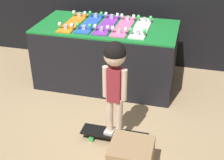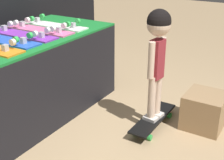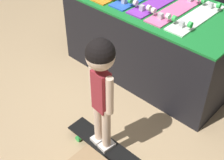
{
  "view_description": "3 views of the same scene",
  "coord_description": "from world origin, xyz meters",
  "px_view_note": "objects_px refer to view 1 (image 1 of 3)",
  "views": [
    {
      "loc": [
        0.99,
        -2.96,
        2.13
      ],
      "look_at": [
        0.26,
        -0.13,
        0.46
      ],
      "focal_mm": 50.0,
      "sensor_mm": 36.0,
      "label": 1
    },
    {
      "loc": [
        -1.96,
        -1.55,
        1.54
      ],
      "look_at": [
        0.17,
        -0.24,
        0.48
      ],
      "focal_mm": 50.0,
      "sensor_mm": 36.0,
      "label": 2
    },
    {
      "loc": [
        1.59,
        -1.71,
        2.13
      ],
      "look_at": [
        0.18,
        -0.21,
        0.44
      ],
      "focal_mm": 50.0,
      "sensor_mm": 36.0,
      "label": 3
    }
  ],
  "objects_px": {
    "child": "(115,73)",
    "skateboard_blue_on_rack": "(90,23)",
    "skateboard_purple_on_rack": "(107,24)",
    "skateboard_white_on_rack": "(141,27)",
    "skateboard_pink_on_rack": "(124,26)",
    "storage_box": "(131,159)",
    "skateboard_orange_on_rack": "(73,22)",
    "skateboard_on_floor": "(114,134)"
  },
  "relations": [
    {
      "from": "child",
      "to": "skateboard_blue_on_rack",
      "type": "bearing_deg",
      "value": 123.7
    },
    {
      "from": "skateboard_purple_on_rack",
      "to": "skateboard_white_on_rack",
      "type": "bearing_deg",
      "value": -1.24
    },
    {
      "from": "skateboard_blue_on_rack",
      "to": "skateboard_pink_on_rack",
      "type": "xyz_separation_m",
      "value": [
        0.43,
        -0.01,
        0.0
      ]
    },
    {
      "from": "storage_box",
      "to": "skateboard_blue_on_rack",
      "type": "bearing_deg",
      "value": 118.7
    },
    {
      "from": "skateboard_blue_on_rack",
      "to": "storage_box",
      "type": "height_order",
      "value": "skateboard_blue_on_rack"
    },
    {
      "from": "skateboard_blue_on_rack",
      "to": "skateboard_purple_on_rack",
      "type": "relative_size",
      "value": 1.0
    },
    {
      "from": "skateboard_white_on_rack",
      "to": "child",
      "type": "bearing_deg",
      "value": -91.94
    },
    {
      "from": "skateboard_blue_on_rack",
      "to": "skateboard_white_on_rack",
      "type": "xyz_separation_m",
      "value": [
        0.65,
        -0.01,
        0.0
      ]
    },
    {
      "from": "skateboard_pink_on_rack",
      "to": "child",
      "type": "height_order",
      "value": "child"
    },
    {
      "from": "skateboard_purple_on_rack",
      "to": "skateboard_pink_on_rack",
      "type": "relative_size",
      "value": 1.0
    },
    {
      "from": "skateboard_purple_on_rack",
      "to": "child",
      "type": "bearing_deg",
      "value": -71.48
    },
    {
      "from": "skateboard_purple_on_rack",
      "to": "storage_box",
      "type": "relative_size",
      "value": 1.96
    },
    {
      "from": "skateboard_purple_on_rack",
      "to": "skateboard_white_on_rack",
      "type": "distance_m",
      "value": 0.43
    },
    {
      "from": "skateboard_blue_on_rack",
      "to": "skateboard_purple_on_rack",
      "type": "bearing_deg",
      "value": 0.34
    },
    {
      "from": "skateboard_blue_on_rack",
      "to": "child",
      "type": "distance_m",
      "value": 1.33
    },
    {
      "from": "skateboard_white_on_rack",
      "to": "skateboard_orange_on_rack",
      "type": "bearing_deg",
      "value": -178.33
    },
    {
      "from": "skateboard_orange_on_rack",
      "to": "skateboard_white_on_rack",
      "type": "height_order",
      "value": "same"
    },
    {
      "from": "skateboard_pink_on_rack",
      "to": "skateboard_on_floor",
      "type": "bearing_deg",
      "value": -81.35
    },
    {
      "from": "skateboard_blue_on_rack",
      "to": "storage_box",
      "type": "distance_m",
      "value": 1.91
    },
    {
      "from": "child",
      "to": "storage_box",
      "type": "height_order",
      "value": "child"
    },
    {
      "from": "skateboard_blue_on_rack",
      "to": "skateboard_white_on_rack",
      "type": "distance_m",
      "value": 0.65
    },
    {
      "from": "skateboard_pink_on_rack",
      "to": "child",
      "type": "relative_size",
      "value": 0.73
    },
    {
      "from": "skateboard_white_on_rack",
      "to": "storage_box",
      "type": "distance_m",
      "value": 1.71
    },
    {
      "from": "skateboard_white_on_rack",
      "to": "storage_box",
      "type": "height_order",
      "value": "skateboard_white_on_rack"
    },
    {
      "from": "skateboard_orange_on_rack",
      "to": "skateboard_on_floor",
      "type": "distance_m",
      "value": 1.6
    },
    {
      "from": "skateboard_pink_on_rack",
      "to": "storage_box",
      "type": "relative_size",
      "value": 1.96
    },
    {
      "from": "skateboard_on_floor",
      "to": "storage_box",
      "type": "xyz_separation_m",
      "value": [
        0.25,
        -0.4,
        0.09
      ]
    },
    {
      "from": "skateboard_white_on_rack",
      "to": "skateboard_on_floor",
      "type": "xyz_separation_m",
      "value": [
        -0.04,
        -1.17,
        -0.74
      ]
    },
    {
      "from": "skateboard_purple_on_rack",
      "to": "storage_box",
      "type": "xyz_separation_m",
      "value": [
        0.64,
        -1.57,
        -0.65
      ]
    },
    {
      "from": "skateboard_white_on_rack",
      "to": "storage_box",
      "type": "bearing_deg",
      "value": -82.36
    },
    {
      "from": "skateboard_white_on_rack",
      "to": "skateboard_pink_on_rack",
      "type": "bearing_deg",
      "value": -179.61
    },
    {
      "from": "storage_box",
      "to": "child",
      "type": "bearing_deg",
      "value": 122.2
    },
    {
      "from": "skateboard_purple_on_rack",
      "to": "storage_box",
      "type": "bearing_deg",
      "value": -67.75
    },
    {
      "from": "skateboard_white_on_rack",
      "to": "child",
      "type": "xyz_separation_m",
      "value": [
        -0.04,
        -1.17,
        -0.02
      ]
    },
    {
      "from": "skateboard_on_floor",
      "to": "skateboard_purple_on_rack",
      "type": "bearing_deg",
      "value": 108.52
    },
    {
      "from": "skateboard_orange_on_rack",
      "to": "skateboard_white_on_rack",
      "type": "bearing_deg",
      "value": 1.67
    },
    {
      "from": "skateboard_blue_on_rack",
      "to": "skateboard_white_on_rack",
      "type": "height_order",
      "value": "same"
    },
    {
      "from": "skateboard_orange_on_rack",
      "to": "child",
      "type": "distance_m",
      "value": 1.41
    },
    {
      "from": "skateboard_purple_on_rack",
      "to": "skateboard_blue_on_rack",
      "type": "bearing_deg",
      "value": -179.66
    },
    {
      "from": "skateboard_purple_on_rack",
      "to": "skateboard_pink_on_rack",
      "type": "xyz_separation_m",
      "value": [
        0.22,
        -0.01,
        0.0
      ]
    },
    {
      "from": "skateboard_white_on_rack",
      "to": "storage_box",
      "type": "relative_size",
      "value": 1.96
    },
    {
      "from": "skateboard_pink_on_rack",
      "to": "storage_box",
      "type": "distance_m",
      "value": 1.75
    }
  ]
}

